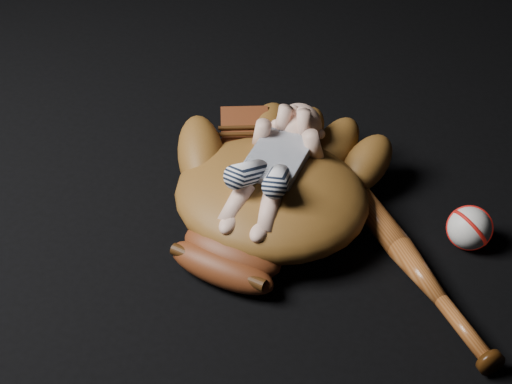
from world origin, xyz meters
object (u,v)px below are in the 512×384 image
(baseball_glove, at_px, (271,189))
(newborn_baby, at_px, (272,165))
(baseball, at_px, (470,228))
(baseball_bat, at_px, (408,258))

(baseball_glove, relative_size, newborn_baby, 1.49)
(baseball_glove, xyz_separation_m, baseball, (0.36, 0.04, -0.04))
(baseball_glove, relative_size, baseball_bat, 1.00)
(baseball_glove, xyz_separation_m, baseball_bat, (0.27, -0.05, -0.06))
(baseball, bearing_deg, newborn_baby, -174.01)
(baseball_bat, relative_size, baseball, 6.55)
(baseball_glove, relative_size, baseball, 6.55)
(newborn_baby, height_order, baseball, newborn_baby)
(baseball, bearing_deg, baseball_bat, -135.11)
(baseball_bat, height_order, baseball, baseball)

